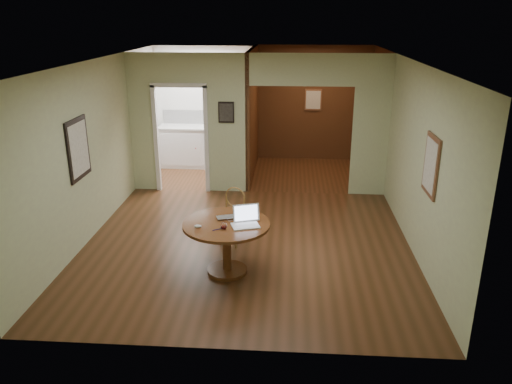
# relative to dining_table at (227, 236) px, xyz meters

# --- Properties ---
(floor) EXTENTS (5.00, 5.00, 0.00)m
(floor) POSITION_rel_dining_table_xyz_m (0.20, 0.82, -0.54)
(floor) COLOR #422712
(floor) RESTS_ON ground
(room_shell) EXTENTS (5.20, 7.50, 5.00)m
(room_shell) POSITION_rel_dining_table_xyz_m (-0.27, 3.92, 0.74)
(room_shell) COLOR white
(room_shell) RESTS_ON ground
(dining_table) EXTENTS (1.18, 1.18, 0.74)m
(dining_table) POSITION_rel_dining_table_xyz_m (0.00, 0.00, 0.00)
(dining_table) COLOR maroon
(dining_table) RESTS_ON ground
(chair) EXTENTS (0.48, 0.48, 0.88)m
(chair) POSITION_rel_dining_table_xyz_m (-0.02, 0.97, -0.05)
(chair) COLOR olive
(chair) RESTS_ON ground
(open_laptop) EXTENTS (0.41, 0.40, 0.25)m
(open_laptop) POSITION_rel_dining_table_xyz_m (0.26, -0.02, 0.26)
(open_laptop) COLOR white
(open_laptop) RESTS_ON dining_table
(closed_laptop) EXTENTS (0.42, 0.34, 0.03)m
(closed_laptop) POSITION_rel_dining_table_xyz_m (0.04, 0.13, 0.20)
(closed_laptop) COLOR #ACACB1
(closed_laptop) RESTS_ON dining_table
(mouse) EXTENTS (0.10, 0.06, 0.04)m
(mouse) POSITION_rel_dining_table_xyz_m (-0.35, -0.18, 0.21)
(mouse) COLOR white
(mouse) RESTS_ON dining_table
(wine_glass) EXTENTS (0.09, 0.09, 0.10)m
(wine_glass) POSITION_rel_dining_table_xyz_m (-0.01, -0.19, 0.24)
(wine_glass) COLOR white
(wine_glass) RESTS_ON dining_table
(pen) EXTENTS (0.13, 0.08, 0.01)m
(pen) POSITION_rel_dining_table_xyz_m (-0.09, -0.22, 0.19)
(pen) COLOR #0C0E56
(pen) RESTS_ON dining_table
(kitchen_cabinet) EXTENTS (2.06, 0.60, 0.94)m
(kitchen_cabinet) POSITION_rel_dining_table_xyz_m (-1.15, 5.02, -0.07)
(kitchen_cabinet) COLOR white
(kitchen_cabinet) RESTS_ON ground
(grocery_bag) EXTENTS (0.38, 0.35, 0.32)m
(grocery_bag) POSITION_rel_dining_table_xyz_m (-0.82, 5.02, 0.55)
(grocery_bag) COLOR tan
(grocery_bag) RESTS_ON kitchen_cabinet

